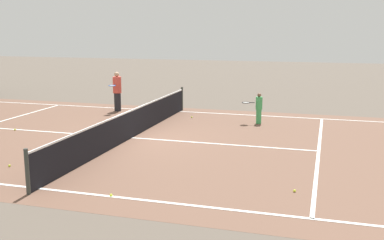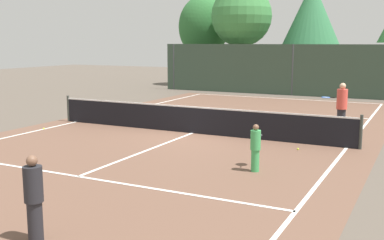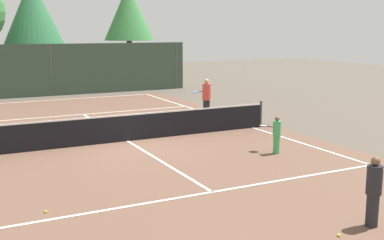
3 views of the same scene
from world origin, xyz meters
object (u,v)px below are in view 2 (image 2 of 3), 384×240
(player_1, at_px, (255,147))
(tennis_ball_1, at_px, (298,149))
(ball_crate, at_px, (164,120))
(tennis_ball_4, at_px, (236,115))
(player_0, at_px, (341,107))
(tennis_ball_0, at_px, (164,124))
(player_2, at_px, (34,198))
(tennis_ball_3, at_px, (126,124))
(tennis_ball_7, at_px, (127,117))
(tennis_ball_6, at_px, (44,129))

(player_1, bearing_deg, tennis_ball_1, 82.28)
(ball_crate, height_order, tennis_ball_4, ball_crate)
(player_0, xyz_separation_m, tennis_ball_0, (-6.73, -1.67, -0.91))
(player_0, xyz_separation_m, player_2, (-2.91, -12.57, -0.18))
(player_2, relative_size, tennis_ball_0, 22.65)
(player_0, bearing_deg, tennis_ball_3, -162.64)
(tennis_ball_7, bearing_deg, player_2, -62.32)
(player_0, xyz_separation_m, tennis_ball_6, (-10.31, -4.73, -0.91))
(player_1, relative_size, tennis_ball_1, 18.93)
(player_0, distance_m, player_2, 12.91)
(player_1, distance_m, tennis_ball_3, 8.17)
(player_1, relative_size, tennis_ball_4, 18.93)
(tennis_ball_0, bearing_deg, tennis_ball_6, -139.53)
(ball_crate, distance_m, tennis_ball_0, 0.19)
(tennis_ball_4, height_order, tennis_ball_6, same)
(player_1, bearing_deg, player_2, -107.75)
(tennis_ball_4, bearing_deg, tennis_ball_6, -128.85)
(ball_crate, distance_m, tennis_ball_1, 6.54)
(tennis_ball_1, height_order, tennis_ball_6, same)
(tennis_ball_6, bearing_deg, player_2, -46.67)
(tennis_ball_4, bearing_deg, ball_crate, -117.56)
(ball_crate, bearing_deg, player_2, -70.64)
(tennis_ball_6, bearing_deg, tennis_ball_3, 43.95)
(ball_crate, bearing_deg, tennis_ball_0, -64.97)
(ball_crate, bearing_deg, tennis_ball_6, -138.13)
(ball_crate, distance_m, tennis_ball_3, 1.55)
(tennis_ball_0, distance_m, tennis_ball_7, 2.38)
(tennis_ball_3, bearing_deg, tennis_ball_6, -136.05)
(tennis_ball_1, xyz_separation_m, tennis_ball_7, (-8.36, 2.85, 0.00))
(tennis_ball_3, xyz_separation_m, tennis_ball_4, (3.04, 4.41, 0.00))
(player_2, distance_m, tennis_ball_0, 11.58)
(player_1, xyz_separation_m, tennis_ball_1, (0.40, 2.92, -0.62))
(tennis_ball_0, bearing_deg, player_0, 13.92)
(ball_crate, height_order, tennis_ball_0, ball_crate)
(player_2, xyz_separation_m, tennis_ball_7, (-6.09, 11.62, -0.73))
(ball_crate, bearing_deg, tennis_ball_3, -142.45)
(player_0, xyz_separation_m, tennis_ball_4, (-4.97, 1.91, -0.91))
(player_0, bearing_deg, tennis_ball_1, -99.59)
(player_0, relative_size, tennis_ball_7, 27.77)
(tennis_ball_1, bearing_deg, player_2, -104.49)
(player_0, xyz_separation_m, player_1, (-1.04, -6.73, -0.29))
(player_0, distance_m, tennis_ball_7, 9.10)
(tennis_ball_1, relative_size, tennis_ball_6, 1.00)
(tennis_ball_3, xyz_separation_m, tennis_ball_7, (-1.00, 1.54, 0.00))
(tennis_ball_4, distance_m, tennis_ball_6, 8.52)
(tennis_ball_0, xyz_separation_m, tennis_ball_7, (-2.27, 0.71, 0.00))
(tennis_ball_4, bearing_deg, player_2, -81.91)
(tennis_ball_3, bearing_deg, player_1, -31.28)
(tennis_ball_1, relative_size, tennis_ball_3, 1.00)
(tennis_ball_0, xyz_separation_m, tennis_ball_1, (6.08, -2.14, 0.00))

